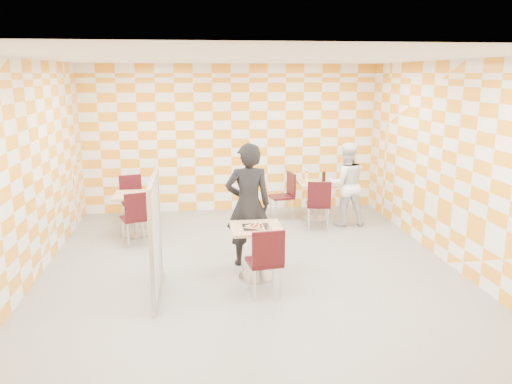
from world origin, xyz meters
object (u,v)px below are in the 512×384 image
(chair_main_front, at_px, (266,258))
(sport_bottle, at_px, (307,177))
(chair_second_side, at_px, (286,192))
(chair_empty_far, at_px, (132,196))
(partition, at_px, (156,236))
(chair_second_front, at_px, (319,201))
(second_table, at_px, (316,194))
(soda_bottle, at_px, (324,177))
(man_dark, at_px, (248,205))
(chair_empty_near, at_px, (136,214))
(main_table, at_px, (256,243))
(empty_table, at_px, (135,207))
(man_white, at_px, (346,184))

(chair_main_front, relative_size, sport_bottle, 4.62)
(chair_second_side, distance_m, chair_empty_far, 2.97)
(partition, xyz_separation_m, sport_bottle, (2.69, 3.22, 0.05))
(chair_second_front, distance_m, chair_second_side, 0.91)
(second_table, distance_m, soda_bottle, 0.37)
(man_dark, bearing_deg, chair_empty_near, -32.67)
(chair_empty_near, height_order, chair_empty_far, same)
(main_table, distance_m, man_dark, 0.68)
(main_table, xyz_separation_m, second_table, (1.51, 2.73, 0.00))
(chair_empty_far, distance_m, man_dark, 3.11)
(empty_table, height_order, soda_bottle, soda_bottle)
(main_table, relative_size, chair_second_front, 0.81)
(empty_table, height_order, chair_second_side, chair_second_side)
(empty_table, distance_m, chair_empty_near, 0.59)
(chair_second_side, bearing_deg, man_white, -26.73)
(soda_bottle, bearing_deg, partition, -134.15)
(empty_table, relative_size, chair_second_side, 0.81)
(chair_second_side, xyz_separation_m, soda_bottle, (0.72, -0.12, 0.31))
(empty_table, distance_m, soda_bottle, 3.61)
(chair_second_front, height_order, soda_bottle, soda_bottle)
(chair_empty_far, distance_m, sport_bottle, 3.39)
(chair_second_side, bearing_deg, soda_bottle, -9.59)
(chair_main_front, distance_m, chair_empty_near, 2.91)
(chair_second_front, distance_m, partition, 3.66)
(second_table, relative_size, chair_second_side, 0.81)
(partition, bearing_deg, chair_empty_far, 101.83)
(chair_main_front, bearing_deg, second_table, 66.51)
(chair_empty_near, xyz_separation_m, sport_bottle, (3.15, 1.27, 0.29))
(chair_empty_near, relative_size, partition, 0.60)
(second_table, bearing_deg, chair_second_front, -99.50)
(chair_second_front, height_order, man_dark, man_dark)
(chair_main_front, height_order, chair_second_side, same)
(second_table, xyz_separation_m, soda_bottle, (0.15, -0.00, 0.34))
(empty_table, bearing_deg, man_dark, -41.54)
(chair_main_front, bearing_deg, sport_bottle, 69.59)
(empty_table, bearing_deg, sport_bottle, 12.10)
(chair_empty_near, bearing_deg, soda_bottle, 18.20)
(second_table, distance_m, sport_bottle, 0.39)
(empty_table, distance_m, man_white, 3.89)
(chair_second_front, height_order, chair_empty_near, same)
(main_table, height_order, chair_empty_near, chair_empty_near)
(man_white, bearing_deg, chair_second_side, -25.45)
(chair_empty_near, bearing_deg, second_table, 18.99)
(second_table, height_order, man_dark, man_dark)
(second_table, height_order, chair_second_front, chair_second_front)
(second_table, bearing_deg, sport_bottle, 140.89)
(man_white, bearing_deg, chair_main_front, 58.19)
(partition, xyz_separation_m, soda_bottle, (3.00, 3.09, 0.06))
(second_table, distance_m, man_dark, 2.72)
(empty_table, bearing_deg, second_table, 9.38)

